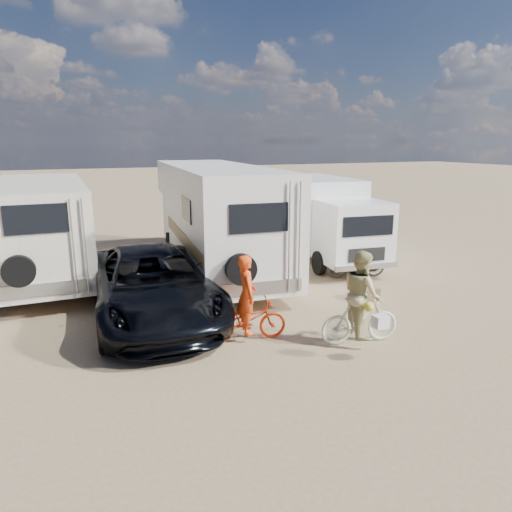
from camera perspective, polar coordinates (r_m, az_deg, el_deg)
name	(u,v)px	position (r m, az deg, el deg)	size (l,w,h in m)	color
ground	(314,349)	(9.86, 7.02, -11.13)	(140.00, 140.00, 0.00)	#A0845F
rv_main	(216,219)	(15.20, -4.87, 4.47)	(2.57, 8.94, 3.39)	white
rv_left	(43,231)	(15.59, -24.42, 2.74)	(2.48, 7.32, 2.97)	beige
box_truck	(324,220)	(16.83, 8.29, 4.36)	(2.17, 6.08, 2.85)	white
dark_suv	(153,285)	(11.44, -12.38, -3.41)	(2.71, 5.88, 1.63)	black
bike_man	(247,320)	(10.04, -1.13, -7.78)	(0.59, 1.69, 0.89)	red
bike_woman	(360,320)	(10.12, 12.49, -7.55)	(0.48, 1.70, 1.02)	beige
rider_man	(247,302)	(9.90, -1.14, -5.65)	(0.61, 0.40, 1.68)	#EA4011
rider_woman	(361,302)	(9.98, 12.60, -5.45)	(0.88, 0.68, 1.81)	tan
bike_parked	(356,262)	(14.89, 12.04, -0.71)	(0.65, 1.86, 0.98)	#2A2D2B
cooler	(230,285)	(13.24, -3.14, -3.53)	(0.50, 0.36, 0.40)	#326598
crate	(370,293)	(13.00, 13.59, -4.36)	(0.44, 0.44, 0.35)	#856B4D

